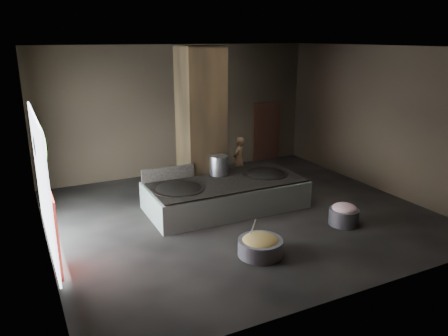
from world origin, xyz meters
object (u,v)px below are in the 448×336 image
stock_pot (219,165)px  cook (239,160)px  hearth_platform (226,195)px  wok_left (178,191)px  veg_basin (260,247)px  wok_right (265,176)px  meat_basin (344,217)px

stock_pot → cook: cook is taller
hearth_platform → wok_left: (-1.45, -0.05, 0.36)m
stock_pot → veg_basin: (-0.63, -3.45, -0.94)m
stock_pot → veg_basin: bearing=-100.3°
wok_left → cook: 3.49m
wok_right → veg_basin: wok_right is taller
hearth_platform → meat_basin: bearing=-46.2°
stock_pot → meat_basin: stock_pot is taller
hearth_platform → wok_right: wok_right is taller
wok_left → veg_basin: (0.87, -2.85, -0.56)m
hearth_platform → cook: bearing=53.6°
hearth_platform → wok_right: bearing=2.9°
hearth_platform → meat_basin: 3.32m
hearth_platform → stock_pot: stock_pot is taller
hearth_platform → wok_left: wok_left is taller
wok_right → cook: (0.09, 1.85, 0.03)m
hearth_platform → veg_basin: (-0.58, -2.90, -0.20)m
wok_right → hearth_platform: bearing=-177.9°
meat_basin → wok_left: bearing=147.4°
veg_basin → meat_basin: meat_basin is taller
hearth_platform → stock_pot: size_ratio=7.67×
hearth_platform → stock_pot: bearing=85.6°
veg_basin → meat_basin: bearing=9.6°
cook → meat_basin: 4.44m
hearth_platform → wok_right: 1.40m
cook → meat_basin: (0.81, -4.33, -0.56)m
hearth_platform → veg_basin: 2.97m
cook → veg_basin: size_ratio=1.52×
hearth_platform → cook: (1.44, 1.90, 0.39)m
hearth_platform → veg_basin: hearth_platform is taller
wok_left → meat_basin: size_ratio=1.82×
veg_basin → meat_basin: 2.88m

